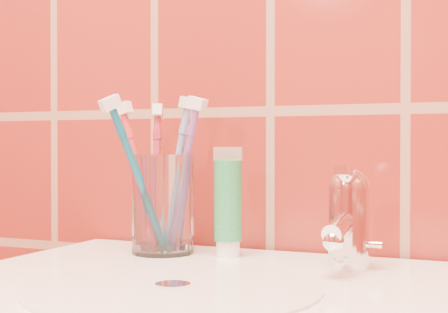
% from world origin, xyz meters
% --- Properties ---
extents(glass_tumbler, '(0.10, 0.10, 0.13)m').
position_xyz_m(glass_tumbler, '(-0.12, 1.11, 0.92)').
color(glass_tumbler, white).
rests_on(glass_tumbler, pedestal_sink).
extents(toothpaste_tube, '(0.04, 0.04, 0.14)m').
position_xyz_m(toothpaste_tube, '(-0.03, 1.12, 0.92)').
color(toothpaste_tube, white).
rests_on(toothpaste_tube, pedestal_sink).
extents(faucet, '(0.05, 0.11, 0.12)m').
position_xyz_m(faucet, '(0.14, 1.09, 0.91)').
color(faucet, white).
rests_on(faucet, pedestal_sink).
extents(toothbrush_0, '(0.10, 0.09, 0.21)m').
position_xyz_m(toothbrush_0, '(-0.09, 1.11, 0.95)').
color(toothbrush_0, '#7D489B').
rests_on(toothbrush_0, glass_tumbler).
extents(toothbrush_1, '(0.10, 0.09, 0.21)m').
position_xyz_m(toothbrush_1, '(-0.15, 1.10, 0.95)').
color(toothbrush_1, '#B12631').
rests_on(toothbrush_1, glass_tumbler).
extents(toothbrush_2, '(0.14, 0.18, 0.23)m').
position_xyz_m(toothbrush_2, '(-0.13, 1.07, 0.95)').
color(toothbrush_2, '#0D5674').
rests_on(toothbrush_2, glass_tumbler).
extents(toothbrush_3, '(0.10, 0.09, 0.22)m').
position_xyz_m(toothbrush_3, '(-0.11, 1.13, 0.95)').
color(toothbrush_3, '#6B91BF').
rests_on(toothbrush_3, glass_tumbler).
extents(toothbrush_4, '(0.08, 0.12, 0.22)m').
position_xyz_m(toothbrush_4, '(-0.14, 1.12, 0.95)').
color(toothbrush_4, '#A42338').
rests_on(toothbrush_4, glass_tumbler).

